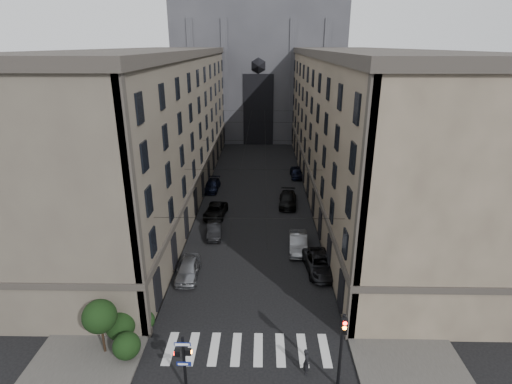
# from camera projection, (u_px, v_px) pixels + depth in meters

# --- Properties ---
(sidewalk_left) EXTENTS (7.00, 80.00, 0.15)m
(sidewalk_left) POSITION_uv_depth(u_px,v_px,m) (181.00, 190.00, 56.27)
(sidewalk_left) COLOR #383533
(sidewalk_left) RESTS_ON ground
(sidewalk_right) EXTENTS (7.00, 80.00, 0.15)m
(sidewalk_right) POSITION_uv_depth(u_px,v_px,m) (330.00, 191.00, 55.92)
(sidewalk_right) COLOR #383533
(sidewalk_right) RESTS_ON ground
(zebra_crossing) EXTENTS (11.00, 3.20, 0.01)m
(zebra_crossing) POSITION_uv_depth(u_px,v_px,m) (247.00, 349.00, 27.07)
(zebra_crossing) COLOR beige
(zebra_crossing) RESTS_ON ground
(building_left) EXTENTS (13.60, 60.60, 18.85)m
(building_left) POSITION_uv_depth(u_px,v_px,m) (155.00, 125.00, 53.09)
(building_left) COLOR #4E453C
(building_left) RESTS_ON ground
(building_right) EXTENTS (13.60, 60.60, 18.85)m
(building_right) POSITION_uv_depth(u_px,v_px,m) (357.00, 126.00, 52.64)
(building_right) COLOR brown
(building_right) RESTS_ON ground
(gothic_tower) EXTENTS (35.00, 23.00, 58.00)m
(gothic_tower) POSITION_uv_depth(u_px,v_px,m) (259.00, 52.00, 86.43)
(gothic_tower) COLOR #2D2D33
(gothic_tower) RESTS_ON ground
(pedestrian_signal_left) EXTENTS (1.02, 0.38, 4.00)m
(pedestrian_signal_left) POSITION_uv_depth(u_px,v_px,m) (184.00, 360.00, 23.04)
(pedestrian_signal_left) COLOR black
(pedestrian_signal_left) RESTS_ON ground
(traffic_light_right) EXTENTS (0.34, 0.50, 5.20)m
(traffic_light_right) POSITION_uv_depth(u_px,v_px,m) (342.00, 343.00, 22.94)
(traffic_light_right) COLOR black
(traffic_light_right) RESTS_ON ground
(shrub_cluster) EXTENTS (3.90, 4.40, 3.90)m
(shrub_cluster) POSITION_uv_depth(u_px,v_px,m) (117.00, 326.00, 26.59)
(shrub_cluster) COLOR black
(shrub_cluster) RESTS_ON sidewalk_left
(tram_wires) EXTENTS (14.00, 60.00, 0.43)m
(tram_wires) POSITION_uv_depth(u_px,v_px,m) (256.00, 141.00, 53.25)
(tram_wires) COLOR black
(tram_wires) RESTS_ON ground
(car_left_near) EXTENTS (1.98, 4.73, 1.60)m
(car_left_near) POSITION_uv_depth(u_px,v_px,m) (188.00, 269.00, 35.23)
(car_left_near) COLOR slate
(car_left_near) RESTS_ON ground
(car_left_midnear) EXTENTS (1.86, 4.35, 1.40)m
(car_left_midnear) POSITION_uv_depth(u_px,v_px,m) (214.00, 230.00, 42.80)
(car_left_midnear) COLOR black
(car_left_midnear) RESTS_ON ground
(car_left_midfar) EXTENTS (2.78, 5.22, 1.40)m
(car_left_midfar) POSITION_uv_depth(u_px,v_px,m) (216.00, 211.00, 47.73)
(car_left_midfar) COLOR black
(car_left_midfar) RESTS_ON ground
(car_left_far) EXTENTS (2.22, 4.95, 1.41)m
(car_left_far) POSITION_uv_depth(u_px,v_px,m) (212.00, 185.00, 56.30)
(car_left_far) COLOR black
(car_left_far) RESTS_ON ground
(car_right_near) EXTENTS (1.99, 5.04, 1.63)m
(car_right_near) POSITION_uv_depth(u_px,v_px,m) (298.00, 243.00, 39.86)
(car_right_near) COLOR slate
(car_right_near) RESTS_ON ground
(car_right_midnear) EXTENTS (3.14, 5.79, 1.54)m
(car_right_midnear) POSITION_uv_depth(u_px,v_px,m) (320.00, 264.00, 36.11)
(car_right_midnear) COLOR black
(car_right_midnear) RESTS_ON ground
(car_right_midfar) EXTENTS (2.63, 5.55, 1.56)m
(car_right_midfar) POSITION_uv_depth(u_px,v_px,m) (288.00, 200.00, 50.94)
(car_right_midfar) COLOR black
(car_right_midfar) RESTS_ON ground
(car_right_far) EXTENTS (1.94, 4.60, 1.55)m
(car_right_far) POSITION_uv_depth(u_px,v_px,m) (296.00, 173.00, 61.70)
(car_right_far) COLOR black
(car_right_far) RESTS_ON ground
(pedestrian) EXTENTS (0.48, 0.69, 1.81)m
(pedestrian) POSITION_uv_depth(u_px,v_px,m) (307.00, 361.00, 24.82)
(pedestrian) COLOR black
(pedestrian) RESTS_ON ground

